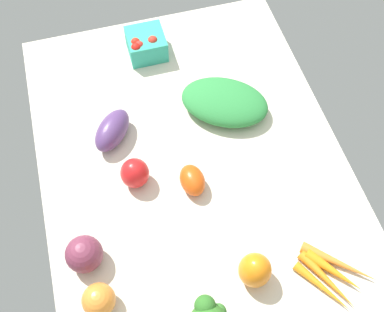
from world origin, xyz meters
TOP-DOWN VIEW (x-y plane):
  - tablecloth at (0.00, 0.00)cm, footprint 104.00×76.00cm
  - leafy_greens_clump at (-13.03, 12.55)cm, footprint 25.24×27.91cm
  - bell_pepper_orange at (32.36, 4.96)cm, footprint 7.74×7.74cm
  - red_onion_center at (18.89, -29.68)cm, footprint 8.32×8.32cm
  - eggplant at (-11.96, -17.79)cm, footprint 14.48×13.60cm
  - roma_tomato at (7.07, -1.86)cm, footprint 8.78×6.56cm
  - heirloom_tomato_orange at (29.35, -28.35)cm, footprint 7.17×7.17cm
  - berry_basket at (-38.37, -3.10)cm, footprint 10.57×10.57cm
  - bell_pepper_red at (2.09, -14.84)cm, footprint 8.99×8.99cm
  - carrot_bunch at (36.75, 21.79)cm, footprint 17.51×17.81cm

SIDE VIEW (x-z plane):
  - tablecloth at x=0.00cm, z-range 0.00..2.00cm
  - carrot_bunch at x=36.75cm, z-range 1.85..4.69cm
  - roma_tomato at x=7.07cm, z-range 2.00..7.87cm
  - leafy_greens_clump at x=-13.03cm, z-range 2.00..8.51cm
  - eggplant at x=-11.96cm, z-range 2.00..8.89cm
  - heirloom_tomato_orange at x=29.35cm, z-range 2.00..9.17cm
  - berry_basket at x=-38.37cm, z-range 1.80..9.59cm
  - bell_pepper_red at x=2.09cm, z-range 2.00..10.05cm
  - red_onion_center at x=18.89cm, z-range 2.00..10.32cm
  - bell_pepper_orange at x=32.36cm, z-range 2.00..11.40cm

